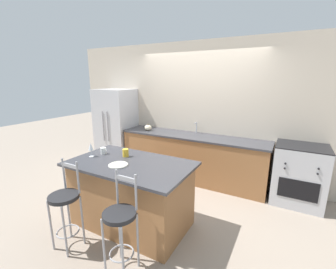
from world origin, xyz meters
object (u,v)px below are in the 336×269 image
object	(u,v)px
bar_stool_far	(121,223)
dinner_plate	(118,165)
wine_glass	(91,147)
oven_range	(299,175)
refrigerator	(116,127)
coffee_mug	(103,151)
tumbler_cup	(126,153)
bar_stool_near	(65,205)
pumpkin_decoration	(148,128)

from	to	relation	value
bar_stool_far	dinner_plate	size ratio (longest dim) A/B	4.30
wine_glass	dinner_plate	bearing A→B (deg)	-7.81
oven_range	wine_glass	xyz separation A→B (m)	(-2.65, -1.82, 0.57)
refrigerator	wine_glass	bearing A→B (deg)	-58.09
dinner_plate	coffee_mug	distance (m)	0.55
dinner_plate	coffee_mug	bearing A→B (deg)	153.31
tumbler_cup	bar_stool_near	bearing A→B (deg)	-102.16
refrigerator	bar_stool_far	size ratio (longest dim) A/B	1.63
bar_stool_far	coffee_mug	xyz separation A→B (m)	(-0.96, 0.78, 0.40)
refrigerator	bar_stool_near	world-z (taller)	refrigerator
dinner_plate	oven_range	bearing A→B (deg)	42.22
tumbler_cup	oven_range	bearing A→B (deg)	35.44
coffee_mug	pumpkin_decoration	size ratio (longest dim) A/B	0.75
dinner_plate	bar_stool_near	bearing A→B (deg)	-119.46
pumpkin_decoration	dinner_plate	bearing A→B (deg)	-67.52
wine_glass	coffee_mug	xyz separation A→B (m)	(0.07, 0.17, -0.10)
bar_stool_near	coffee_mug	size ratio (longest dim) A/B	9.53
dinner_plate	tumbler_cup	size ratio (longest dim) A/B	2.27
oven_range	bar_stool_near	distance (m)	3.45
refrigerator	coffee_mug	distance (m)	2.01
bar_stool_far	wine_glass	size ratio (longest dim) A/B	5.20
refrigerator	bar_stool_far	world-z (taller)	refrigerator
wine_glass	coffee_mug	distance (m)	0.21
bar_stool_near	dinner_plate	distance (m)	0.75
dinner_plate	pumpkin_decoration	distance (m)	1.98
oven_range	bar_stool_far	bearing A→B (deg)	-123.70
oven_range	dinner_plate	distance (m)	2.85
refrigerator	tumbler_cup	distance (m)	2.20
wine_glass	coffee_mug	world-z (taller)	wine_glass
wine_glass	bar_stool_near	bearing A→B (deg)	-70.35
coffee_mug	tumbler_cup	world-z (taller)	tumbler_cup
oven_range	dinner_plate	size ratio (longest dim) A/B	3.89
coffee_mug	pumpkin_decoration	distance (m)	1.60
pumpkin_decoration	bar_stool_far	bearing A→B (deg)	-62.61
bar_stool_far	wine_glass	bearing A→B (deg)	149.18
oven_range	refrigerator	bearing A→B (deg)	-179.67
wine_glass	pumpkin_decoration	size ratio (longest dim) A/B	1.37
coffee_mug	pumpkin_decoration	world-z (taller)	pumpkin_decoration
tumbler_cup	pumpkin_decoration	xyz separation A→B (m)	(-0.62, 1.52, 0.01)
refrigerator	bar_stool_far	distance (m)	3.24
refrigerator	oven_range	bearing A→B (deg)	0.33
bar_stool_near	pumpkin_decoration	world-z (taller)	bar_stool_near
oven_range	pumpkin_decoration	bearing A→B (deg)	-178.67
bar_stool_near	bar_stool_far	xyz separation A→B (m)	(0.79, 0.04, 0.00)
dinner_plate	refrigerator	bearing A→B (deg)	131.82
refrigerator	bar_stool_far	xyz separation A→B (m)	(2.14, -2.41, -0.32)
wine_glass	coffee_mug	size ratio (longest dim) A/B	1.83
bar_stool_near	bar_stool_far	distance (m)	0.79
bar_stool_far	wine_glass	xyz separation A→B (m)	(-1.03, 0.61, 0.50)
refrigerator	dinner_plate	bearing A→B (deg)	-48.18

